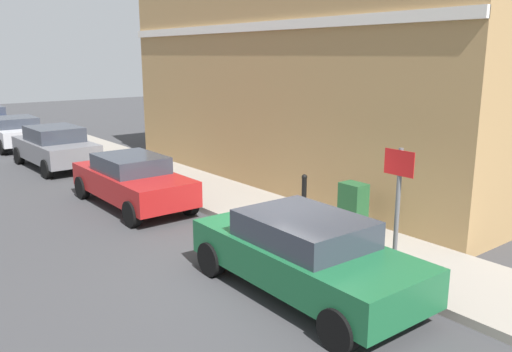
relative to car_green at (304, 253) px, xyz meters
name	(u,v)px	position (x,y,z in m)	size (l,w,h in m)	color
ground	(277,269)	(0.30, 1.05, -0.73)	(80.00, 80.00, 0.00)	#38383A
sidewalk	(198,188)	(2.32, 7.05, -0.66)	(2.35, 30.00, 0.15)	gray
corner_building	(331,58)	(6.69, 5.94, 3.15)	(6.49, 13.77, 7.77)	#9E7A4C
car_green	(304,253)	(0.00, 0.00, 0.00)	(1.95, 4.32, 1.39)	#195933
car_red	(132,180)	(0.03, 6.69, -0.01)	(1.79, 4.30, 1.39)	maroon
car_grey	(55,146)	(0.02, 12.94, 0.04)	(2.01, 4.19, 1.48)	slate
car_silver	(15,131)	(-0.01, 18.30, -0.02)	(2.00, 4.31, 1.35)	#B7B7BC
utility_cabinet	(353,211)	(2.60, 1.23, -0.05)	(0.46, 0.61, 1.15)	#1E4C28
bollard_near_cabinet	(304,194)	(2.70, 2.86, -0.03)	(0.14, 0.14, 1.04)	black
street_sign	(398,193)	(1.52, -0.69, 0.93)	(0.08, 0.60, 2.30)	#59595B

